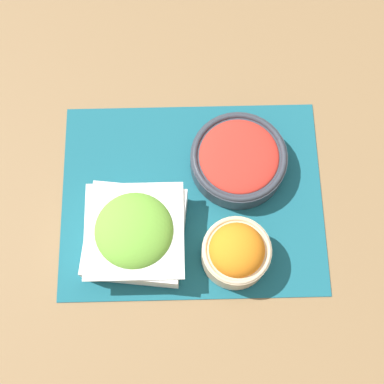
{
  "coord_description": "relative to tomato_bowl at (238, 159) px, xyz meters",
  "views": [
    {
      "loc": [
        0.01,
        0.29,
        0.91
      ],
      "look_at": [
        0.0,
        0.0,
        0.03
      ],
      "focal_mm": 50.0,
      "sensor_mm": 36.0,
      "label": 1
    }
  ],
  "objects": [
    {
      "name": "ground_plane",
      "position": [
        0.08,
        0.06,
        -0.03
      ],
      "size": [
        3.0,
        3.0,
        0.0
      ],
      "primitive_type": "plane",
      "color": "olive"
    },
    {
      "name": "lettuce_bowl",
      "position": [
        0.18,
        0.13,
        0.01
      ],
      "size": [
        0.18,
        0.18,
        0.08
      ],
      "color": "white",
      "rests_on": "placemat"
    },
    {
      "name": "tomato_bowl",
      "position": [
        0.0,
        0.0,
        0.0
      ],
      "size": [
        0.17,
        0.17,
        0.05
      ],
      "color": "#333842",
      "rests_on": "placemat"
    },
    {
      "name": "placemat",
      "position": [
        0.08,
        0.06,
        -0.03
      ],
      "size": [
        0.46,
        0.36,
        0.0
      ],
      "color": "#195B6B",
      "rests_on": "ground_plane"
    },
    {
      "name": "carrot_bowl",
      "position": [
        0.01,
        0.17,
        0.01
      ],
      "size": [
        0.11,
        0.11,
        0.09
      ],
      "color": "beige",
      "rests_on": "placemat"
    }
  ]
}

